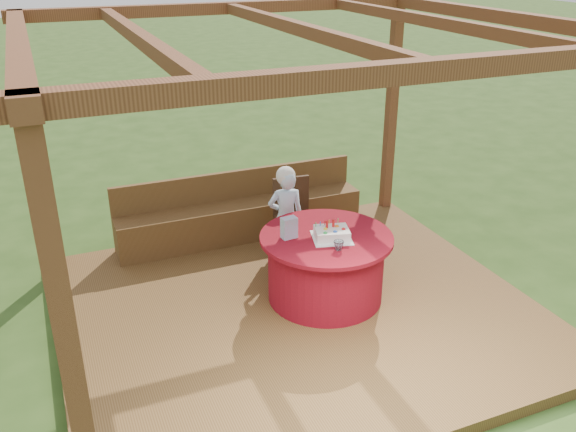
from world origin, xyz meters
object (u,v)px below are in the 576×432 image
Objects in this scene: table at (326,266)px; drinking_glass at (339,245)px; chair at (294,213)px; elderly_woman at (286,214)px; bench at (241,216)px; gift_bag at (289,228)px; birthday_cake at (332,233)px.

drinking_glass reaches higher than table.
elderly_woman is at bearing -132.02° from chair.
bench is 2.29× the size of table.
chair is 1.41m from drinking_glass.
bench is 0.90m from elderly_woman.
gift_bag is 0.53m from drinking_glass.
birthday_cake is at bearing -84.17° from elderly_woman.
elderly_woman is at bearing -72.30° from bench.
chair reaches higher than birthday_cake.
table is 0.50m from drinking_glass.
chair reaches higher than bench.
birthday_cake is at bearing -71.92° from table.
drinking_glass is (-0.14, -1.38, 0.25)m from chair.
birthday_cake is (0.02, -0.07, 0.39)m from table.
elderly_woman is 2.49× the size of birthday_cake.
elderly_woman reaches higher than drinking_glass.
gift_bag reaches higher than birthday_cake.
elderly_woman is at bearing 64.55° from gift_bag.
drinking_glass is (0.32, -0.42, -0.06)m from gift_bag.
chair is at bearing 84.19° from drinking_glass.
birthday_cake is (0.09, -0.93, 0.16)m from elderly_woman.
bench is at bearing 83.94° from gift_bag.
elderly_woman reaches higher than birthday_cake.
table is at bearing -95.98° from chair.
drinking_glass is (0.30, -1.97, 0.47)m from bench.
chair is 1.92× the size of birthday_cake.
birthday_cake is (0.35, -1.73, 0.48)m from bench.
birthday_cake is at bearing -78.55° from bench.
bench is at bearing 101.16° from table.
elderly_woman is at bearing 92.13° from drinking_glass.
bench is 31.14× the size of drinking_glass.
table is at bearing -78.84° from bench.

